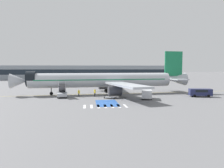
% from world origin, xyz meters
% --- Properties ---
extents(ground_plane, '(600.00, 600.00, 0.00)m').
position_xyz_m(ground_plane, '(0.00, 0.00, 0.00)').
color(ground_plane, slate).
extents(apron_leadline_yellow, '(79.76, 7.67, 0.01)m').
position_xyz_m(apron_leadline_yellow, '(-1.99, -0.92, 0.00)').
color(apron_leadline_yellow, gold).
rests_on(apron_leadline_yellow, ground_plane).
extents(apron_stand_patch_blue, '(4.19, 8.37, 0.01)m').
position_xyz_m(apron_stand_patch_blue, '(-1.99, -15.71, 0.00)').
color(apron_stand_patch_blue, '#2856A8').
rests_on(apron_stand_patch_blue, ground_plane).
extents(apron_walkway_bar_0, '(0.44, 3.60, 0.01)m').
position_xyz_m(apron_walkway_bar_0, '(-6.19, -19.11, 0.00)').
color(apron_walkway_bar_0, silver).
rests_on(apron_walkway_bar_0, ground_plane).
extents(apron_walkway_bar_1, '(0.44, 3.60, 0.01)m').
position_xyz_m(apron_walkway_bar_1, '(-4.99, -19.11, 0.00)').
color(apron_walkway_bar_1, silver).
rests_on(apron_walkway_bar_1, ground_plane).
extents(apron_walkway_bar_2, '(0.44, 3.60, 0.01)m').
position_xyz_m(apron_walkway_bar_2, '(-3.79, -19.11, 0.00)').
color(apron_walkway_bar_2, silver).
rests_on(apron_walkway_bar_2, ground_plane).
extents(apron_walkway_bar_3, '(0.44, 3.60, 0.01)m').
position_xyz_m(apron_walkway_bar_3, '(-2.59, -19.11, 0.00)').
color(apron_walkway_bar_3, silver).
rests_on(apron_walkway_bar_3, ground_plane).
extents(apron_walkway_bar_4, '(0.44, 3.60, 0.01)m').
position_xyz_m(apron_walkway_bar_4, '(-1.39, -19.11, 0.00)').
color(apron_walkway_bar_4, silver).
rests_on(apron_walkway_bar_4, ground_plane).
extents(apron_walkway_bar_5, '(0.44, 3.60, 0.01)m').
position_xyz_m(apron_walkway_bar_5, '(-0.19, -19.11, 0.00)').
color(apron_walkway_bar_5, silver).
rests_on(apron_walkway_bar_5, ground_plane).
extents(apron_walkway_bar_6, '(0.44, 3.60, 0.01)m').
position_xyz_m(apron_walkway_bar_6, '(1.01, -19.11, 0.00)').
color(apron_walkway_bar_6, silver).
rests_on(apron_walkway_bar_6, ground_plane).
extents(airliner, '(45.69, 36.79, 11.25)m').
position_xyz_m(airliner, '(-1.24, -0.85, 3.55)').
color(airliner, '#B7BCC4').
rests_on(airliner, ground_plane).
extents(boarding_stairs_forward, '(2.64, 5.39, 3.75)m').
position_xyz_m(boarding_stairs_forward, '(-11.46, -6.20, 0.96)').
color(boarding_stairs_forward, '#ADB2BA').
rests_on(boarding_stairs_forward, ground_plane).
extents(fuel_tanker, '(10.43, 3.90, 3.47)m').
position_xyz_m(fuel_tanker, '(5.54, 20.71, 1.75)').
color(fuel_tanker, '#38383D').
rests_on(fuel_tanker, ground_plane).
extents(service_van_0, '(3.17, 4.95, 1.98)m').
position_xyz_m(service_van_0, '(7.12, -11.07, 1.19)').
color(service_van_0, silver).
rests_on(service_van_0, ground_plane).
extents(service_van_1, '(5.31, 3.00, 1.86)m').
position_xyz_m(service_van_1, '(20.50, -8.97, 1.13)').
color(service_van_1, '#1E234C').
rests_on(service_van_1, ground_plane).
extents(baggage_cart, '(2.93, 2.87, 0.87)m').
position_xyz_m(baggage_cart, '(-0.74, -9.41, 0.26)').
color(baggage_cart, gray).
rests_on(baggage_cart, ground_plane).
extents(ground_crew_0, '(0.42, 0.49, 1.83)m').
position_xyz_m(ground_crew_0, '(-3.96, -6.06, 1.06)').
color(ground_crew_0, black).
rests_on(ground_crew_0, ground_plane).
extents(ground_crew_1, '(0.49, 0.41, 1.78)m').
position_xyz_m(ground_crew_1, '(-7.67, -6.52, 1.03)').
color(ground_crew_1, '#2D2D33').
rests_on(ground_crew_1, ground_plane).
extents(terminal_building, '(123.59, 12.10, 8.12)m').
position_xyz_m(terminal_building, '(-15.39, 73.76, 4.06)').
color(terminal_building, '#89939E').
rests_on(terminal_building, ground_plane).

